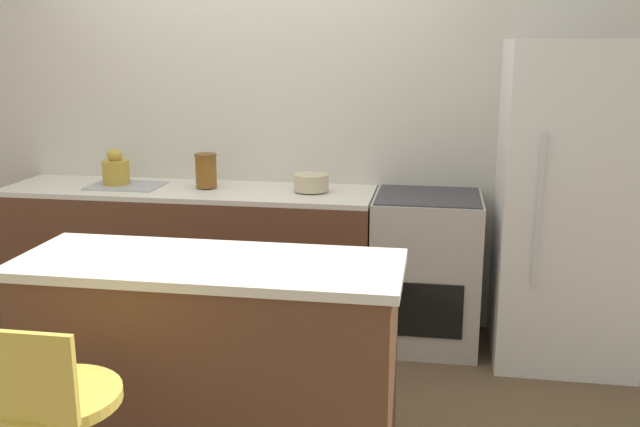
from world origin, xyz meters
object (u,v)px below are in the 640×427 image
object	(u,v)px
kettle	(116,169)
mixing_bowl	(311,182)
refrigerator	(568,205)
oven_range	(426,270)

from	to	relation	value
kettle	mixing_bowl	distance (m)	1.24
refrigerator	mixing_bowl	world-z (taller)	refrigerator
refrigerator	oven_range	bearing A→B (deg)	176.04
refrigerator	mixing_bowl	distance (m)	1.47
oven_range	kettle	world-z (taller)	kettle
oven_range	refrigerator	bearing A→B (deg)	-3.96
oven_range	kettle	distance (m)	2.01
kettle	mixing_bowl	world-z (taller)	kettle
kettle	oven_range	bearing A→B (deg)	-0.82
refrigerator	kettle	distance (m)	2.71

